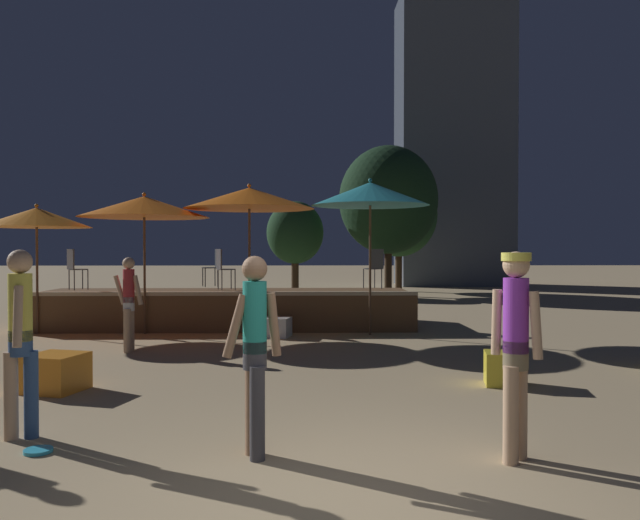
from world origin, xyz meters
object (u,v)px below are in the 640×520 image
object	(u,v)px
person_2	(255,348)
person_1	(516,342)
patio_umbrella_0	(249,198)
bistro_chair_1	(74,265)
person_4	(129,302)
frisbee_disc	(38,451)
background_tree_0	(295,233)
patio_umbrella_3	(144,207)
bistro_chair_3	(223,265)
background_tree_1	(388,200)
bistro_chair_0	(214,264)
patio_umbrella_2	(370,194)
cube_seat_2	(56,373)
patio_umbrella_1	(37,218)
person_3	(21,335)
background_tree_2	(399,215)
bistro_chair_2	(375,265)
cube_seat_0	(276,327)
cube_seat_3	(504,369)

from	to	relation	value
person_2	person_1	bearing A→B (deg)	-112.66
patio_umbrella_0	bistro_chair_1	distance (m)	4.32
person_4	frisbee_disc	world-z (taller)	person_4
background_tree_0	patio_umbrella_3	bearing A→B (deg)	-105.32
person_4	bistro_chair_3	size ratio (longest dim) A/B	1.81
background_tree_1	bistro_chair_0	bearing A→B (deg)	-122.51
person_4	patio_umbrella_2	bearing A→B (deg)	-61.24
background_tree_0	frisbee_disc	bearing A→B (deg)	-95.92
patio_umbrella_3	bistro_chair_3	distance (m)	2.10
cube_seat_2	bistro_chair_0	bearing A→B (deg)	82.88
person_1	bistro_chair_1	distance (m)	11.07
patio_umbrella_1	person_1	size ratio (longest dim) A/B	1.54
person_2	patio_umbrella_3	bearing A→B (deg)	2.04
cube_seat_2	background_tree_0	distance (m)	16.27
person_4	background_tree_1	xyz separation A→B (m)	(6.11, 12.58, 2.73)
frisbee_disc	background_tree_1	distance (m)	19.01
person_4	bistro_chair_0	distance (m)	4.39
frisbee_disc	person_3	bearing A→B (deg)	129.18
cube_seat_2	person_1	xyz separation A→B (m)	(4.89, -2.67, 0.77)
patio_umbrella_2	background_tree_2	size ratio (longest dim) A/B	0.66
patio_umbrella_3	bistro_chair_3	size ratio (longest dim) A/B	3.28
patio_umbrella_3	cube_seat_2	xyz separation A→B (m)	(0.24, -5.21, -2.41)
bistro_chair_2	bistro_chair_3	bearing A→B (deg)	-20.78
person_1	background_tree_0	distance (m)	18.75
patio_umbrella_3	person_3	world-z (taller)	patio_umbrella_3
cube_seat_0	background_tree_1	xyz separation A→B (m)	(3.67, 10.79, 3.40)
person_2	background_tree_0	size ratio (longest dim) A/B	0.48
patio_umbrella_0	cube_seat_2	world-z (taller)	patio_umbrella_0
patio_umbrella_3	cube_seat_2	distance (m)	5.75
bistro_chair_3	patio_umbrella_3	bearing A→B (deg)	93.49
patio_umbrella_3	bistro_chair_0	bearing A→B (deg)	60.24
patio_umbrella_0	person_2	bearing A→B (deg)	-84.38
frisbee_disc	background_tree_2	distance (m)	21.47
patio_umbrella_2	person_3	size ratio (longest dim) A/B	1.82
cube_seat_0	person_4	xyz separation A→B (m)	(-2.45, -1.79, 0.67)
patio_umbrella_0	bistro_chair_3	world-z (taller)	patio_umbrella_0
patio_umbrella_3	bistro_chair_1	size ratio (longest dim) A/B	3.28
bistro_chair_3	frisbee_disc	xyz separation A→B (m)	(-0.48, -8.35, -1.40)
cube_seat_3	bistro_chair_3	world-z (taller)	bistro_chair_3
cube_seat_0	cube_seat_3	world-z (taller)	cube_seat_3
person_2	frisbee_disc	xyz separation A→B (m)	(-1.91, 0.15, -0.92)
cube_seat_3	background_tree_2	distance (m)	18.01
patio_umbrella_3	cube_seat_0	bearing A→B (deg)	-10.06
cube_seat_0	bistro_chair_2	xyz separation A→B (m)	(2.16, 1.57, 1.22)
person_2	background_tree_1	xyz separation A→B (m)	(3.49, 18.03, 2.66)
patio_umbrella_0	person_1	size ratio (longest dim) A/B	1.76
person_1	frisbee_disc	distance (m)	4.22
bistro_chair_1	background_tree_2	distance (m)	15.03
person_1	person_4	distance (m)	7.38
person_1	bistro_chair_1	bearing A→B (deg)	80.86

